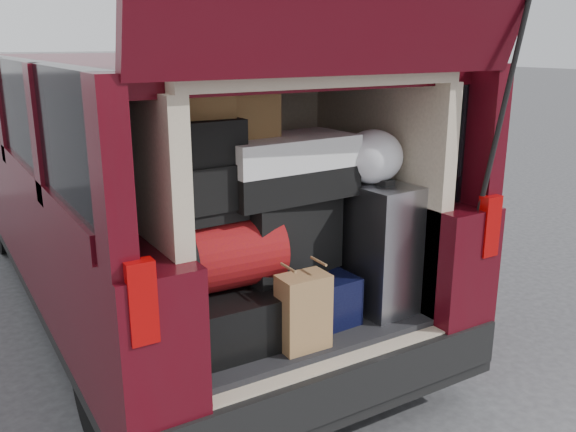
% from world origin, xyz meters
% --- Properties ---
extents(ground, '(80.00, 80.00, 0.00)m').
position_xyz_m(ground, '(0.00, 0.00, 0.00)').
color(ground, '#363639').
rests_on(ground, ground).
extents(minivan, '(1.90, 5.35, 2.77)m').
position_xyz_m(minivan, '(0.00, 1.86, 0.91)').
color(minivan, black).
rests_on(minivan, ground).
extents(load_floor, '(1.24, 1.05, 0.55)m').
position_xyz_m(load_floor, '(0.00, 0.28, 0.28)').
color(load_floor, black).
rests_on(load_floor, ground).
extents(black_hardshell, '(0.45, 0.62, 0.25)m').
position_xyz_m(black_hardshell, '(-0.39, 0.16, 0.67)').
color(black_hardshell, black).
rests_on(black_hardshell, load_floor).
extents(navy_hardshell, '(0.47, 0.57, 0.24)m').
position_xyz_m(navy_hardshell, '(0.05, 0.16, 0.67)').
color(navy_hardshell, black).
rests_on(navy_hardshell, load_floor).
extents(silver_roller, '(0.30, 0.45, 0.65)m').
position_xyz_m(silver_roller, '(0.47, 0.05, 0.88)').
color(silver_roller, silver).
rests_on(silver_roller, load_floor).
extents(kraft_bag, '(0.23, 0.15, 0.35)m').
position_xyz_m(kraft_bag, '(-0.08, -0.14, 0.72)').
color(kraft_bag, '#AE794E').
rests_on(kraft_bag, load_floor).
extents(red_duffel, '(0.52, 0.35, 0.33)m').
position_xyz_m(red_duffel, '(-0.33, 0.13, 0.96)').
color(red_duffel, maroon).
rests_on(red_duffel, black_hardshell).
extents(black_soft_case, '(0.58, 0.41, 0.38)m').
position_xyz_m(black_soft_case, '(0.02, 0.20, 0.98)').
color(black_soft_case, black).
rests_on(black_soft_case, navy_hardshell).
extents(backpack, '(0.31, 0.20, 0.44)m').
position_xyz_m(backpack, '(-0.40, 0.13, 1.34)').
color(backpack, black).
rests_on(backpack, red_duffel).
extents(twotone_duffel, '(0.67, 0.37, 0.29)m').
position_xyz_m(twotone_duffel, '(0.01, 0.17, 1.31)').
color(twotone_duffel, white).
rests_on(twotone_duffel, black_soft_case).
extents(grocery_sack_lower, '(0.24, 0.20, 0.22)m').
position_xyz_m(grocery_sack_lower, '(-0.38, 0.20, 1.67)').
color(grocery_sack_lower, brown).
rests_on(grocery_sack_lower, backpack).
extents(grocery_sack_upper, '(0.26, 0.22, 0.24)m').
position_xyz_m(grocery_sack_upper, '(-0.14, 0.25, 1.58)').
color(grocery_sack_upper, brown).
rests_on(grocery_sack_upper, twotone_duffel).
extents(plastic_bag_right, '(0.32, 0.30, 0.27)m').
position_xyz_m(plastic_bag_right, '(0.46, 0.07, 1.33)').
color(plastic_bag_right, white).
rests_on(plastic_bag_right, silver_roller).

